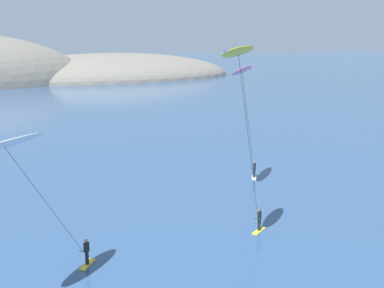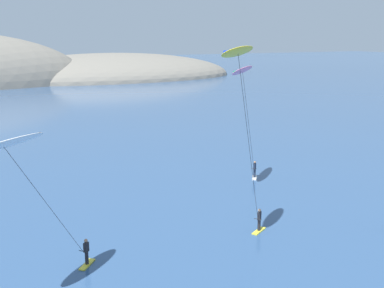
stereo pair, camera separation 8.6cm
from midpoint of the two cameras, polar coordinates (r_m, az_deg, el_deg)
name	(u,v)px [view 2 (the right image)]	position (r m, az deg, el deg)	size (l,w,h in m)	color
headland_island	(28,82)	(151.64, -18.86, 6.95)	(131.15, 46.67, 29.51)	slate
kitesurfer_pink	(244,81)	(41.01, 6.23, 7.41)	(7.01, 6.51, 11.25)	silver
kitesurfer_yellow	(241,75)	(28.00, 5.91, 8.19)	(7.02, 5.60, 13.18)	yellow
kitesurfer_white	(12,156)	(24.24, -20.42, -1.39)	(7.59, 6.56, 9.17)	yellow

